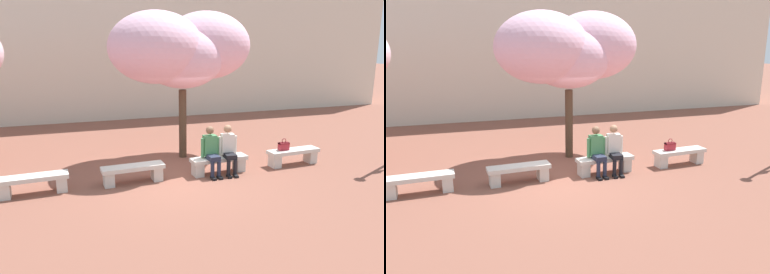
# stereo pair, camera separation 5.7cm
# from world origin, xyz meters

# --- Properties ---
(ground_plane) EXTENTS (100.00, 100.00, 0.00)m
(ground_plane) POSITION_xyz_m (0.00, 0.00, 0.00)
(ground_plane) COLOR brown
(building_facade) EXTENTS (28.00, 4.00, 8.37)m
(building_facade) POSITION_xyz_m (0.00, 10.12, 4.18)
(building_facade) COLOR beige
(building_facade) RESTS_ON ground
(stone_bench_west_end) EXTENTS (1.56, 0.50, 0.45)m
(stone_bench_west_end) POSITION_xyz_m (-3.43, 0.00, 0.29)
(stone_bench_west_end) COLOR beige
(stone_bench_west_end) RESTS_ON ground
(stone_bench_near_west) EXTENTS (1.56, 0.50, 0.45)m
(stone_bench_near_west) POSITION_xyz_m (-1.14, 0.00, 0.29)
(stone_bench_near_west) COLOR beige
(stone_bench_near_west) RESTS_ON ground
(stone_bench_center) EXTENTS (1.56, 0.50, 0.45)m
(stone_bench_center) POSITION_xyz_m (1.14, 0.00, 0.29)
(stone_bench_center) COLOR beige
(stone_bench_center) RESTS_ON ground
(stone_bench_near_east) EXTENTS (1.56, 0.50, 0.45)m
(stone_bench_near_east) POSITION_xyz_m (3.43, 0.00, 0.29)
(stone_bench_near_east) COLOR beige
(stone_bench_near_east) RESTS_ON ground
(person_seated_left) EXTENTS (0.51, 0.69, 1.29)m
(person_seated_left) POSITION_xyz_m (0.90, -0.05, 0.70)
(person_seated_left) COLOR black
(person_seated_left) RESTS_ON ground
(person_seated_right) EXTENTS (0.51, 0.70, 1.29)m
(person_seated_right) POSITION_xyz_m (1.39, -0.05, 0.70)
(person_seated_right) COLOR black
(person_seated_right) RESTS_ON ground
(handbag) EXTENTS (0.30, 0.15, 0.34)m
(handbag) POSITION_xyz_m (3.12, 0.03, 0.58)
(handbag) COLOR #A3232D
(handbag) RESTS_ON stone_bench_near_east
(cherry_tree_main) EXTENTS (4.24, 2.92, 4.29)m
(cherry_tree_main) POSITION_xyz_m (0.63, 1.73, 3.19)
(cherry_tree_main) COLOR #473323
(cherry_tree_main) RESTS_ON ground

